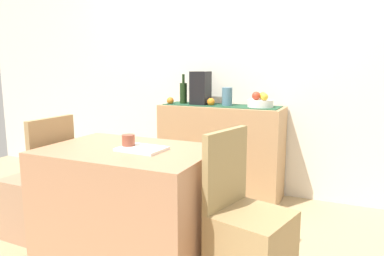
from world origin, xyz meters
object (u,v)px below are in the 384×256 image
(fruit_bowl, at_px, (260,103))
(coffee_cup, at_px, (128,142))
(wine_bottle, at_px, (183,93))
(coffee_maker, at_px, (201,88))
(sideboard_console, at_px, (221,151))
(dining_table, at_px, (129,204))
(chair_by_corner, at_px, (249,243))
(ceramic_vase, at_px, (227,97))
(chair_near_window, at_px, (40,201))
(open_book, at_px, (142,149))

(fruit_bowl, height_order, coffee_cup, fruit_bowl)
(wine_bottle, xyz_separation_m, coffee_maker, (0.18, 0.00, 0.05))
(fruit_bowl, distance_m, coffee_maker, 0.60)
(sideboard_console, bearing_deg, dining_table, -95.56)
(sideboard_console, bearing_deg, coffee_cup, -95.40)
(coffee_cup, bearing_deg, fruit_bowl, 69.73)
(coffee_maker, xyz_separation_m, chair_by_corner, (0.88, -1.37, -0.78))
(ceramic_vase, bearing_deg, chair_near_window, -125.78)
(ceramic_vase, xyz_separation_m, chair_near_window, (-0.99, -1.37, -0.70))
(coffee_maker, relative_size, open_book, 1.15)
(fruit_bowl, relative_size, coffee_maker, 0.72)
(wine_bottle, bearing_deg, dining_table, -79.01)
(coffee_cup, bearing_deg, dining_table, -124.37)
(fruit_bowl, relative_size, open_book, 0.83)
(fruit_bowl, distance_m, dining_table, 1.56)
(wine_bottle, bearing_deg, open_book, -74.77)
(sideboard_console, height_order, wine_bottle, wine_bottle)
(open_book, bearing_deg, dining_table, -177.53)
(ceramic_vase, relative_size, chair_by_corner, 0.19)
(fruit_bowl, bearing_deg, coffee_maker, 180.00)
(ceramic_vase, bearing_deg, coffee_cup, -97.74)
(sideboard_console, distance_m, dining_table, 1.38)
(coffee_cup, height_order, chair_by_corner, chair_by_corner)
(sideboard_console, xyz_separation_m, wine_bottle, (-0.40, -0.00, 0.55))
(wine_bottle, height_order, coffee_cup, wine_bottle)
(sideboard_console, xyz_separation_m, open_book, (-0.03, -1.37, 0.31))
(open_book, bearing_deg, ceramic_vase, 90.14)
(open_book, height_order, chair_by_corner, chair_by_corner)
(coffee_maker, height_order, chair_by_corner, coffee_maker)
(dining_table, bearing_deg, wine_bottle, 100.99)
(chair_near_window, height_order, chair_by_corner, same)
(fruit_bowl, relative_size, wine_bottle, 0.79)
(coffee_maker, bearing_deg, fruit_bowl, 0.00)
(open_book, bearing_deg, wine_bottle, 108.80)
(fruit_bowl, bearing_deg, wine_bottle, -180.00)
(sideboard_console, height_order, coffee_cup, sideboard_console)
(open_book, xyz_separation_m, chair_by_corner, (0.69, 0.01, -0.48))
(wine_bottle, xyz_separation_m, open_book, (0.37, -1.37, -0.24))
(coffee_maker, height_order, coffee_cup, coffee_maker)
(chair_by_corner, bearing_deg, coffee_maker, 122.80)
(fruit_bowl, height_order, chair_by_corner, fruit_bowl)
(dining_table, xyz_separation_m, open_book, (0.11, -0.00, 0.38))
(ceramic_vase, xyz_separation_m, chair_by_corner, (0.61, -1.37, -0.70))
(sideboard_console, height_order, chair_by_corner, chair_by_corner)
(dining_table, xyz_separation_m, chair_by_corner, (0.80, 0.00, -0.10))
(coffee_maker, distance_m, chair_by_corner, 1.80)
(coffee_cup, bearing_deg, ceramic_vase, 82.26)
(ceramic_vase, bearing_deg, chair_by_corner, -65.98)
(wine_bottle, xyz_separation_m, chair_by_corner, (1.06, -1.37, -0.73))
(dining_table, xyz_separation_m, coffee_cup, (0.00, 0.01, 0.41))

